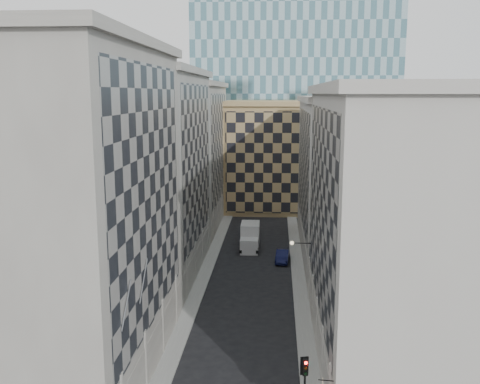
% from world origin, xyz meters
% --- Properties ---
extents(sidewalk_west, '(1.50, 100.00, 0.15)m').
position_xyz_m(sidewalk_west, '(-5.25, 30.00, 0.07)').
color(sidewalk_west, gray).
rests_on(sidewalk_west, ground).
extents(sidewalk_east, '(1.50, 100.00, 0.15)m').
position_xyz_m(sidewalk_east, '(5.25, 30.00, 0.07)').
color(sidewalk_east, gray).
rests_on(sidewalk_east, ground).
extents(bldg_left_a, '(10.80, 22.80, 23.70)m').
position_xyz_m(bldg_left_a, '(-10.88, 11.00, 11.82)').
color(bldg_left_a, gray).
rests_on(bldg_left_a, ground).
extents(bldg_left_b, '(10.80, 22.80, 22.70)m').
position_xyz_m(bldg_left_b, '(-10.88, 33.00, 11.32)').
color(bldg_left_b, gray).
rests_on(bldg_left_b, ground).
extents(bldg_left_c, '(10.80, 22.80, 21.70)m').
position_xyz_m(bldg_left_c, '(-10.88, 55.00, 10.83)').
color(bldg_left_c, gray).
rests_on(bldg_left_c, ground).
extents(bldg_right_a, '(10.80, 26.80, 20.70)m').
position_xyz_m(bldg_right_a, '(10.88, 15.00, 10.32)').
color(bldg_right_a, '#AFA9A1').
rests_on(bldg_right_a, ground).
extents(bldg_right_b, '(10.80, 28.80, 19.70)m').
position_xyz_m(bldg_right_b, '(10.89, 42.00, 9.85)').
color(bldg_right_b, '#AFA9A1').
rests_on(bldg_right_b, ground).
extents(tan_block, '(16.80, 14.80, 18.80)m').
position_xyz_m(tan_block, '(2.00, 67.90, 9.44)').
color(tan_block, tan).
rests_on(tan_block, ground).
extents(church_tower, '(7.20, 7.20, 51.50)m').
position_xyz_m(church_tower, '(0.00, 82.00, 26.95)').
color(church_tower, '#2F2B24').
rests_on(church_tower, ground).
extents(flagpoles_left, '(0.10, 6.33, 2.33)m').
position_xyz_m(flagpoles_left, '(-5.90, 6.00, 8.00)').
color(flagpoles_left, gray).
rests_on(flagpoles_left, ground).
extents(bracket_lamp, '(1.98, 0.36, 0.36)m').
position_xyz_m(bracket_lamp, '(4.38, 24.00, 6.20)').
color(bracket_lamp, black).
rests_on(bracket_lamp, ground).
extents(traffic_light, '(0.52, 0.49, 4.15)m').
position_xyz_m(traffic_light, '(4.55, 5.41, 3.12)').
color(traffic_light, black).
rests_on(traffic_light, sidewalk_east).
extents(box_truck, '(2.44, 5.89, 3.22)m').
position_xyz_m(box_truck, '(-0.70, 42.87, 1.40)').
color(box_truck, silver).
rests_on(box_truck, ground).
extents(dark_car, '(1.82, 4.40, 1.42)m').
position_xyz_m(dark_car, '(3.50, 37.54, 0.71)').
color(dark_car, '#10143B').
rests_on(dark_car, ground).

